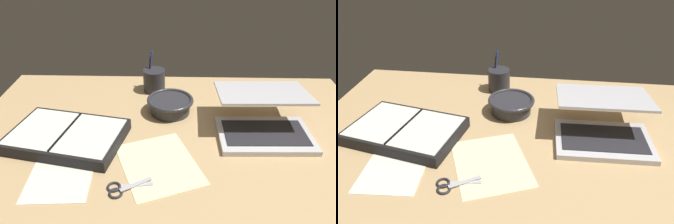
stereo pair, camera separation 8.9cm
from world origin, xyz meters
TOP-DOWN VIEW (x-y plane):
  - desk_top at (0.00, 0.00)cm, footprint 140.00×100.00cm
  - laptop at (30.08, 7.14)cm, footprint 30.95×30.14cm
  - bowl at (-1.22, 19.41)cm, footprint 17.12×17.12cm
  - pen_cup at (-8.25, 36.62)cm, footprint 8.91×8.91cm
  - planner at (-34.05, -0.20)cm, footprint 39.36×30.19cm
  - scissors at (-13.78, -21.25)cm, footprint 12.53×8.16cm
  - paper_sheet_front at (-3.90, -10.57)cm, footprint 29.05×31.95cm
  - paper_sheet_beside_planner at (-31.32, -15.82)cm, footprint 18.92×23.23cm

SIDE VIEW (x-z plane):
  - desk_top at x=0.00cm, z-range 0.00..2.00cm
  - paper_sheet_front at x=-3.90cm, z-range 2.00..2.16cm
  - paper_sheet_beside_planner at x=-31.32cm, z-range 2.00..2.16cm
  - scissors at x=-13.78cm, z-range 1.94..2.74cm
  - planner at x=-34.05cm, z-range 1.91..6.18cm
  - bowl at x=-1.22cm, z-range 2.35..8.09cm
  - pen_cup at x=-8.25cm, z-range -1.38..14.71cm
  - laptop at x=30.08cm, z-range 0.15..13.51cm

